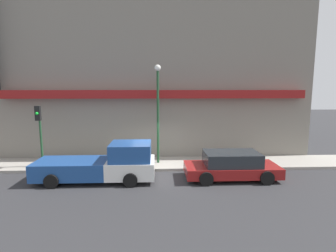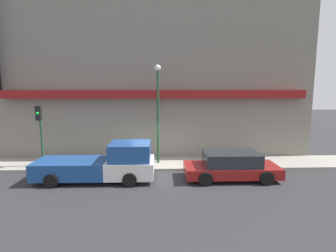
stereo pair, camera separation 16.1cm
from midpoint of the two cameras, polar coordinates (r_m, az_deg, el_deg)
ground_plane at (r=14.44m, az=-2.41°, el=-9.87°), size 80.00×80.00×0.00m
sidewalk at (r=15.64m, az=-2.36°, el=-8.15°), size 36.00×2.56×0.15m
building at (r=17.78m, az=-2.41°, el=10.74°), size 19.80×3.80×10.54m
pickup_truck at (r=13.31m, az=-13.49°, el=-8.07°), size 5.72×2.16×1.86m
parked_car at (r=13.56m, az=13.90°, el=-8.39°), size 4.61×2.10×1.35m
fire_hydrant at (r=15.12m, az=-13.30°, el=-7.37°), size 0.17×0.17×0.66m
street_lamp at (r=14.97m, az=-1.91°, el=5.10°), size 0.36×0.36×5.64m
traffic_light at (r=15.98m, az=-25.85°, el=0.25°), size 0.28×0.42×3.39m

